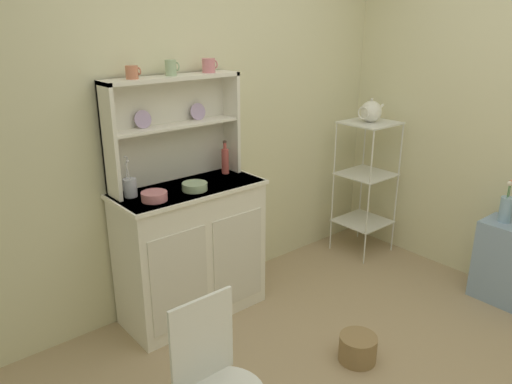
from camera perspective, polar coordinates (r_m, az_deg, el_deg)
wall_back at (r=3.45m, az=-5.58°, el=8.22°), size 3.84×0.05×2.50m
hutch_cabinet at (r=3.32m, az=-7.45°, el=-6.68°), size 0.97×0.45×0.91m
hutch_shelf_unit at (r=3.18m, az=-9.73°, el=8.05°), size 0.90×0.18×0.68m
bakers_rack at (r=4.20m, az=12.59°, el=2.18°), size 0.40×0.39×1.13m
wire_chair at (r=2.19m, az=-4.86°, el=-20.39°), size 0.36×0.36×0.85m
floor_basket at (r=3.11m, az=11.65°, el=-17.23°), size 0.22×0.22×0.16m
cup_terracotta_0 at (r=2.98m, az=-14.10°, el=13.24°), size 0.09×0.07×0.08m
cup_sage_1 at (r=3.10m, az=-9.77°, el=13.94°), size 0.08×0.07×0.09m
cup_rose_2 at (r=3.25m, az=-5.45°, el=14.32°), size 0.10×0.08×0.09m
bowl_mixing_large at (r=2.95m, az=-11.64°, el=-0.48°), size 0.15×0.15×0.05m
bowl_floral_medium at (r=3.08m, az=-7.08°, el=0.64°), size 0.16×0.16×0.05m
jam_bottle at (r=3.38m, az=-3.58°, el=3.68°), size 0.05×0.05×0.23m
utensil_jar at (r=3.03m, az=-14.32°, el=0.54°), size 0.08×0.08×0.25m
porcelain_teapot at (r=4.08m, az=13.11°, el=9.04°), size 0.26×0.17×0.19m
flower_vase at (r=3.81m, az=26.89°, el=-1.56°), size 0.08×0.08×0.30m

